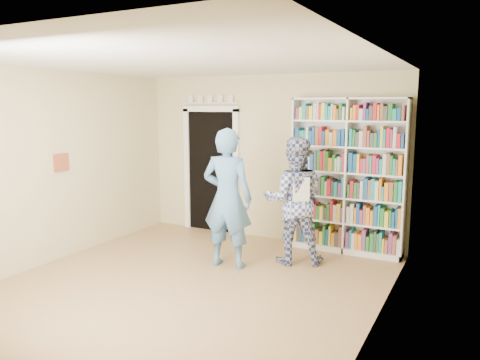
# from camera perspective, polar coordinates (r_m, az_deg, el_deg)

# --- Properties ---
(floor) EXTENTS (5.00, 5.00, 0.00)m
(floor) POSITION_cam_1_polar(r_m,az_deg,el_deg) (5.90, -6.75, -12.92)
(floor) COLOR #AD7D53
(floor) RESTS_ON ground
(ceiling) EXTENTS (5.00, 5.00, 0.00)m
(ceiling) POSITION_cam_1_polar(r_m,az_deg,el_deg) (5.50, -7.28, 14.17)
(ceiling) COLOR white
(ceiling) RESTS_ON wall_back
(wall_back) EXTENTS (4.50, 0.00, 4.50)m
(wall_back) POSITION_cam_1_polar(r_m,az_deg,el_deg) (7.71, 3.57, 2.69)
(wall_back) COLOR beige
(wall_back) RESTS_ON floor
(wall_left) EXTENTS (0.00, 5.00, 5.00)m
(wall_left) POSITION_cam_1_polar(r_m,az_deg,el_deg) (7.06, -22.25, 1.43)
(wall_left) COLOR beige
(wall_left) RESTS_ON floor
(wall_right) EXTENTS (0.00, 5.00, 5.00)m
(wall_right) POSITION_cam_1_polar(r_m,az_deg,el_deg) (4.67, 16.43, -1.85)
(wall_right) COLOR beige
(wall_right) RESTS_ON floor
(bookshelf) EXTENTS (1.69, 0.32, 2.32)m
(bookshelf) POSITION_cam_1_polar(r_m,az_deg,el_deg) (7.15, 12.97, 0.53)
(bookshelf) COLOR white
(bookshelf) RESTS_ON floor
(doorway) EXTENTS (1.10, 0.08, 2.43)m
(doorway) POSITION_cam_1_polar(r_m,az_deg,el_deg) (8.22, -3.53, 1.88)
(doorway) COLOR black
(doorway) RESTS_ON floor
(wall_art) EXTENTS (0.03, 0.25, 0.25)m
(wall_art) POSITION_cam_1_polar(r_m,az_deg,el_deg) (7.16, -20.96, 2.02)
(wall_art) COLOR brown
(wall_art) RESTS_ON wall_left
(man_blue) EXTENTS (0.75, 0.55, 1.91)m
(man_blue) POSITION_cam_1_polar(r_m,az_deg,el_deg) (6.37, -1.54, -2.23)
(man_blue) COLOR #568BBF
(man_blue) RESTS_ON floor
(man_plaid) EXTENTS (1.06, 0.96, 1.78)m
(man_plaid) POSITION_cam_1_polar(r_m,az_deg,el_deg) (6.58, 6.59, -2.51)
(man_plaid) COLOR navy
(man_plaid) RESTS_ON floor
(paper_sheet) EXTENTS (0.20, 0.14, 0.32)m
(paper_sheet) POSITION_cam_1_polar(r_m,az_deg,el_deg) (6.30, 7.48, -1.17)
(paper_sheet) COLOR white
(paper_sheet) RESTS_ON man_plaid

